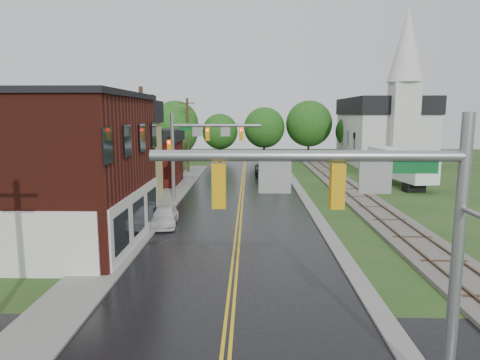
{
  "coord_description": "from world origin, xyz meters",
  "views": [
    {
      "loc": [
        0.69,
        -7.78,
        7.16
      ],
      "look_at": [
        0.17,
        15.7,
        3.5
      ],
      "focal_mm": 32.0,
      "sensor_mm": 36.0,
      "label": 1
    }
  ],
  "objects_px": {
    "tree_left_b": "(51,129)",
    "pickup_white": "(164,217)",
    "brick_building": "(8,169)",
    "church": "(386,123)",
    "traffic_signal_far": "(199,141)",
    "semi_trailer": "(400,164)",
    "suv_dark": "(266,169)",
    "utility_pole_b": "(143,149)",
    "tree_left_c": "(120,137)",
    "sedan_silver": "(266,180)",
    "utility_pole_c": "(188,134)",
    "tree_left_e": "(174,132)",
    "traffic_signal_near": "(369,209)"
  },
  "relations": [
    {
      "from": "brick_building",
      "to": "tree_left_e",
      "type": "xyz_separation_m",
      "value": [
        3.64,
        30.9,
        0.66
      ]
    },
    {
      "from": "traffic_signal_far",
      "to": "tree_left_b",
      "type": "height_order",
      "value": "tree_left_b"
    },
    {
      "from": "tree_left_b",
      "to": "pickup_white",
      "type": "height_order",
      "value": "tree_left_b"
    },
    {
      "from": "tree_left_b",
      "to": "suv_dark",
      "type": "xyz_separation_m",
      "value": [
        20.47,
        9.46,
        -4.97
      ]
    },
    {
      "from": "brick_building",
      "to": "sedan_silver",
      "type": "xyz_separation_m",
      "value": [
        14.81,
        18.96,
        -3.51
      ]
    },
    {
      "from": "suv_dark",
      "to": "utility_pole_b",
      "type": "bearing_deg",
      "value": -117.14
    },
    {
      "from": "brick_building",
      "to": "pickup_white",
      "type": "distance_m",
      "value": 9.36
    },
    {
      "from": "tree_left_c",
      "to": "sedan_silver",
      "type": "xyz_separation_m",
      "value": [
        16.18,
        -5.93,
        -3.87
      ]
    },
    {
      "from": "traffic_signal_far",
      "to": "semi_trailer",
      "type": "height_order",
      "value": "traffic_signal_far"
    },
    {
      "from": "church",
      "to": "semi_trailer",
      "type": "bearing_deg",
      "value": -102.69
    },
    {
      "from": "traffic_signal_far",
      "to": "sedan_silver",
      "type": "distance_m",
      "value": 10.04
    },
    {
      "from": "traffic_signal_far",
      "to": "tree_left_c",
      "type": "bearing_deg",
      "value": 128.82
    },
    {
      "from": "utility_pole_b",
      "to": "sedan_silver",
      "type": "height_order",
      "value": "utility_pole_b"
    },
    {
      "from": "traffic_signal_near",
      "to": "sedan_silver",
      "type": "xyz_separation_m",
      "value": [
        -1.14,
        31.96,
        -4.33
      ]
    },
    {
      "from": "traffic_signal_far",
      "to": "tree_left_e",
      "type": "distance_m",
      "value": 19.65
    },
    {
      "from": "tree_left_c",
      "to": "brick_building",
      "type": "bearing_deg",
      "value": -86.86
    },
    {
      "from": "utility_pole_c",
      "to": "tree_left_c",
      "type": "distance_m",
      "value": 8.16
    },
    {
      "from": "brick_building",
      "to": "traffic_signal_near",
      "type": "distance_m",
      "value": 20.6
    },
    {
      "from": "tree_left_b",
      "to": "tree_left_e",
      "type": "distance_m",
      "value": 16.67
    },
    {
      "from": "utility_pole_b",
      "to": "tree_left_b",
      "type": "bearing_deg",
      "value": 138.14
    },
    {
      "from": "brick_building",
      "to": "semi_trailer",
      "type": "bearing_deg",
      "value": 35.78
    },
    {
      "from": "pickup_white",
      "to": "traffic_signal_far",
      "type": "bearing_deg",
      "value": 75.42
    },
    {
      "from": "traffic_signal_far",
      "to": "sedan_silver",
      "type": "xyz_separation_m",
      "value": [
        5.8,
        6.96,
        -4.33
      ]
    },
    {
      "from": "church",
      "to": "tree_left_e",
      "type": "height_order",
      "value": "church"
    },
    {
      "from": "tree_left_e",
      "to": "semi_trailer",
      "type": "bearing_deg",
      "value": -22.93
    },
    {
      "from": "suv_dark",
      "to": "sedan_silver",
      "type": "xyz_separation_m",
      "value": [
        -0.3,
        -7.39,
        -0.11
      ]
    },
    {
      "from": "traffic_signal_near",
      "to": "utility_pole_b",
      "type": "height_order",
      "value": "utility_pole_b"
    },
    {
      "from": "tree_left_b",
      "to": "tree_left_c",
      "type": "height_order",
      "value": "tree_left_b"
    },
    {
      "from": "semi_trailer",
      "to": "utility_pole_c",
      "type": "bearing_deg",
      "value": 159.32
    },
    {
      "from": "tree_left_e",
      "to": "suv_dark",
      "type": "bearing_deg",
      "value": -21.61
    },
    {
      "from": "brick_building",
      "to": "suv_dark",
      "type": "relative_size",
      "value": 2.65
    },
    {
      "from": "utility_pole_b",
      "to": "tree_left_c",
      "type": "xyz_separation_m",
      "value": [
        -7.05,
        17.9,
        -0.21
      ]
    },
    {
      "from": "utility_pole_b",
      "to": "utility_pole_c",
      "type": "distance_m",
      "value": 22.0
    },
    {
      "from": "tree_left_b",
      "to": "pickup_white",
      "type": "bearing_deg",
      "value": -44.71
    },
    {
      "from": "pickup_white",
      "to": "utility_pole_b",
      "type": "bearing_deg",
      "value": 118.4
    },
    {
      "from": "utility_pole_b",
      "to": "tree_left_c",
      "type": "bearing_deg",
      "value": 111.49
    },
    {
      "from": "church",
      "to": "sedan_silver",
      "type": "xyz_separation_m",
      "value": [
        -17.67,
        -19.77,
        -5.2
      ]
    },
    {
      "from": "sedan_silver",
      "to": "pickup_white",
      "type": "height_order",
      "value": "sedan_silver"
    },
    {
      "from": "utility_pole_b",
      "to": "tree_left_b",
      "type": "xyz_separation_m",
      "value": [
        -11.05,
        9.9,
        1.0
      ]
    },
    {
      "from": "traffic_signal_far",
      "to": "semi_trailer",
      "type": "distance_m",
      "value": 21.3
    },
    {
      "from": "tree_left_b",
      "to": "tree_left_e",
      "type": "height_order",
      "value": "tree_left_b"
    },
    {
      "from": "tree_left_e",
      "to": "church",
      "type": "bearing_deg",
      "value": 15.2
    },
    {
      "from": "tree_left_c",
      "to": "pickup_white",
      "type": "relative_size",
      "value": 1.9
    },
    {
      "from": "brick_building",
      "to": "church",
      "type": "distance_m",
      "value": 50.58
    },
    {
      "from": "tree_left_e",
      "to": "traffic_signal_near",
      "type": "bearing_deg",
      "value": -74.32
    },
    {
      "from": "traffic_signal_far",
      "to": "suv_dark",
      "type": "distance_m",
      "value": 16.16
    },
    {
      "from": "utility_pole_c",
      "to": "sedan_silver",
      "type": "xyz_separation_m",
      "value": [
        9.13,
        -10.04,
        -4.08
      ]
    },
    {
      "from": "brick_building",
      "to": "pickup_white",
      "type": "height_order",
      "value": "brick_building"
    },
    {
      "from": "utility_pole_c",
      "to": "pickup_white",
      "type": "distance_m",
      "value": 25.43
    },
    {
      "from": "sedan_silver",
      "to": "semi_trailer",
      "type": "distance_m",
      "value": 13.71
    }
  ]
}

